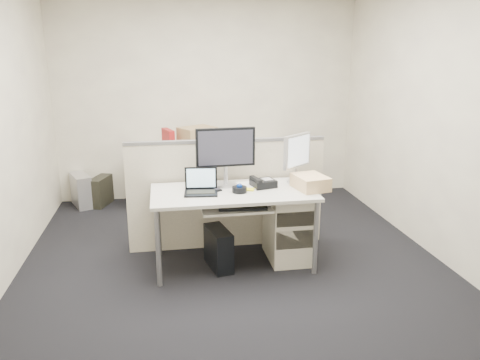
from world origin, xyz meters
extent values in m
cube|color=black|center=(0.00, 0.00, -0.01)|extent=(4.00, 4.50, 0.01)
cube|color=beige|center=(0.00, 2.25, 1.35)|extent=(4.00, 0.02, 2.70)
cube|color=beige|center=(0.00, -2.25, 1.35)|extent=(4.00, 0.02, 2.70)
cube|color=beige|center=(2.00, 0.00, 1.35)|extent=(0.02, 4.50, 2.70)
cube|color=beige|center=(0.00, 0.00, 0.71)|extent=(1.50, 0.75, 0.03)
cylinder|color=slate|center=(-0.70, -0.33, 0.35)|extent=(0.04, 0.04, 0.70)
cylinder|color=slate|center=(-0.70, 0.33, 0.35)|extent=(0.04, 0.04, 0.70)
cylinder|color=slate|center=(0.70, -0.33, 0.35)|extent=(0.04, 0.04, 0.70)
cylinder|color=slate|center=(0.70, 0.33, 0.35)|extent=(0.04, 0.04, 0.70)
cube|color=beige|center=(0.00, -0.18, 0.62)|extent=(0.62, 0.32, 0.02)
cube|color=beige|center=(0.55, 0.05, 0.33)|extent=(0.40, 0.55, 0.65)
cube|color=beige|center=(0.00, 0.45, 0.55)|extent=(2.00, 0.06, 1.10)
cube|color=beige|center=(0.00, 1.93, 0.36)|extent=(2.00, 0.60, 0.72)
cube|color=black|center=(-0.04, 0.18, 1.01)|extent=(0.57, 0.25, 0.56)
cube|color=#B7B7BC|center=(0.65, 0.18, 0.97)|extent=(0.42, 0.39, 0.47)
cube|color=black|center=(-0.30, -0.04, 0.84)|extent=(0.32, 0.25, 0.22)
cylinder|color=black|center=(0.05, -0.05, 0.76)|extent=(0.15, 0.15, 0.05)
cube|color=black|center=(0.30, 0.08, 0.76)|extent=(0.25, 0.22, 0.07)
cube|color=white|center=(0.15, 0.12, 0.74)|extent=(0.23, 0.28, 0.01)
cube|color=yellow|center=(0.16, 0.00, 0.74)|extent=(0.10, 0.10, 0.01)
cylinder|color=black|center=(-0.35, 0.22, 0.81)|extent=(0.07, 0.07, 0.15)
ellipsoid|color=#FFF432|center=(0.28, 0.10, 0.75)|extent=(0.17, 0.06, 0.04)
cube|color=black|center=(-0.15, 0.05, 0.74)|extent=(0.10, 0.12, 0.01)
cube|color=#DEBE8B|center=(0.72, -0.05, 0.79)|extent=(0.32, 0.38, 0.13)
cube|color=black|center=(0.05, -0.22, 0.64)|extent=(0.44, 0.19, 0.02)
cube|color=black|center=(-0.15, -0.05, 0.19)|extent=(0.24, 0.43, 0.38)
cube|color=black|center=(-1.45, 2.03, 0.19)|extent=(0.29, 0.43, 0.38)
cube|color=#B7B7BC|center=(-1.70, 2.03, 0.21)|extent=(0.34, 0.49, 0.42)
cube|color=#A28C58|center=(-0.19, 1.81, 0.88)|extent=(0.52, 0.49, 0.32)
cube|color=#A28C58|center=(0.36, 1.81, 0.84)|extent=(0.38, 0.33, 0.24)
cube|color=maroon|center=(-0.55, 1.83, 0.87)|extent=(0.16, 0.32, 0.29)
camera|label=1|loc=(-0.62, -4.07, 1.99)|focal=35.00mm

